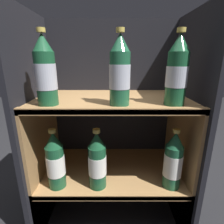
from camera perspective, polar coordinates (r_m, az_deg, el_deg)
name	(u,v)px	position (r m, az deg, el deg)	size (l,w,h in m)	color
fridge_back_wall	(112,113)	(0.98, 0.06, -0.19)	(0.69, 0.02, 0.95)	black
fridge_side_left	(39,125)	(0.86, -22.84, -4.04)	(0.02, 0.42, 0.95)	black
fridge_side_right	(186,126)	(0.86, 22.93, -4.10)	(0.02, 0.42, 0.95)	black
shelf_lower	(112,177)	(0.92, 0.01, -20.59)	(0.65, 0.38, 0.26)	#9E7547
shelf_upper	(112,134)	(0.80, 0.01, -7.18)	(0.65, 0.38, 0.61)	#9E7547
bottle_upper_front_0	(45,73)	(0.66, -20.89, 11.94)	(0.07, 0.07, 0.26)	#194C2D
bottle_upper_front_1	(120,73)	(0.62, 2.53, 12.76)	(0.07, 0.07, 0.26)	#1E5638
bottle_upper_front_2	(177,72)	(0.66, 20.45, 12.04)	(0.07, 0.07, 0.26)	#194C2D
bottle_lower_front_0	(55,162)	(0.77, -17.98, -15.12)	(0.07, 0.07, 0.26)	#194C2D
bottle_lower_front_1	(97,162)	(0.74, -4.85, -15.83)	(0.07, 0.07, 0.26)	#194C2D
bottle_lower_front_2	(173,162)	(0.78, 19.33, -15.11)	(0.07, 0.07, 0.26)	#1E5638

